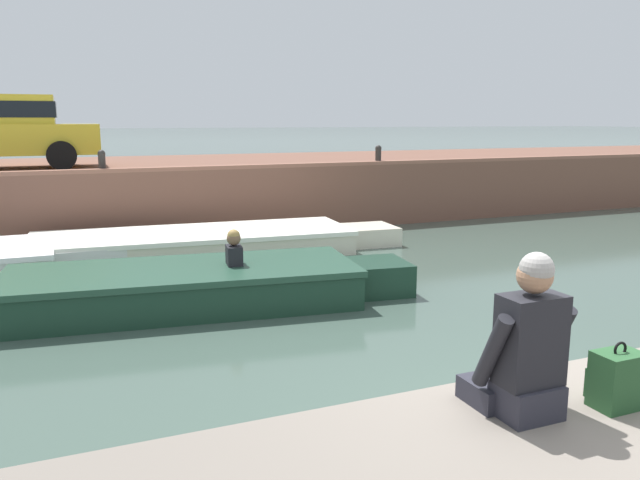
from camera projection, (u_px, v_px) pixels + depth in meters
ground_plane at (298, 296)px, 8.88m from camera, size 400.00×400.00×0.00m
far_quay_wall at (189, 190)px, 15.88m from camera, size 60.00×6.00×1.44m
far_wall_coping at (214, 168)px, 13.13m from camera, size 60.00×0.24×0.08m
boat_moored_central_cream at (210, 243)px, 11.60m from camera, size 6.96×2.32×0.45m
motorboat_passing at (201, 286)px, 8.37m from camera, size 5.63×2.26×1.02m
mooring_bollard_mid at (102, 160)px, 12.37m from camera, size 0.15×0.15×0.45m
mooring_bollard_east at (378, 154)px, 14.70m from camera, size 0.15×0.15×0.45m
person_seated_left at (524, 352)px, 3.55m from camera, size 0.53×0.52×0.97m
bottle_drink at (494, 396)px, 3.63m from camera, size 0.06×0.06×0.20m
backpack_on_ledge at (616, 380)px, 3.67m from camera, size 0.28×0.24×0.41m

